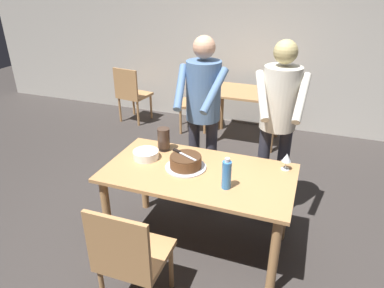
{
  "coord_description": "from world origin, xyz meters",
  "views": [
    {
      "loc": [
        0.78,
        -2.28,
        2.17
      ],
      "look_at": [
        -0.12,
        0.17,
        0.9
      ],
      "focal_mm": 32.28,
      "sensor_mm": 36.0,
      "label": 1
    }
  ],
  "objects_px": {
    "main_dining_table": "(198,184)",
    "background_table": "(246,102)",
    "plate_stack": "(146,155)",
    "water_bottle": "(227,174)",
    "cake_on_platter": "(186,162)",
    "person_standing_beside": "(278,115)",
    "wine_glass_near": "(287,158)",
    "background_chair_0": "(197,99)",
    "background_chair_1": "(132,93)",
    "hurricane_lamp": "(164,139)",
    "cake_knife": "(180,152)",
    "person_cutting_cake": "(203,107)",
    "chair_near_side": "(130,255)"
  },
  "relations": [
    {
      "from": "wine_glass_near",
      "to": "background_chair_0",
      "type": "bearing_deg",
      "value": 125.12
    },
    {
      "from": "wine_glass_near",
      "to": "chair_near_side",
      "type": "relative_size",
      "value": 0.16
    },
    {
      "from": "background_table",
      "to": "background_chair_0",
      "type": "height_order",
      "value": "background_chair_0"
    },
    {
      "from": "person_cutting_cake",
      "to": "background_chair_1",
      "type": "height_order",
      "value": "person_cutting_cake"
    },
    {
      "from": "main_dining_table",
      "to": "chair_near_side",
      "type": "xyz_separation_m",
      "value": [
        -0.21,
        -0.79,
        -0.14
      ]
    },
    {
      "from": "wine_glass_near",
      "to": "plate_stack",
      "type": "bearing_deg",
      "value": -169.21
    },
    {
      "from": "chair_near_side",
      "to": "background_chair_1",
      "type": "distance_m",
      "value": 3.63
    },
    {
      "from": "main_dining_table",
      "to": "cake_knife",
      "type": "relative_size",
      "value": 6.09
    },
    {
      "from": "plate_stack",
      "to": "hurricane_lamp",
      "type": "distance_m",
      "value": 0.23
    },
    {
      "from": "main_dining_table",
      "to": "hurricane_lamp",
      "type": "distance_m",
      "value": 0.54
    },
    {
      "from": "wine_glass_near",
      "to": "hurricane_lamp",
      "type": "relative_size",
      "value": 0.69
    },
    {
      "from": "cake_on_platter",
      "to": "plate_stack",
      "type": "relative_size",
      "value": 1.55
    },
    {
      "from": "cake_on_platter",
      "to": "wine_glass_near",
      "type": "relative_size",
      "value": 2.36
    },
    {
      "from": "water_bottle",
      "to": "hurricane_lamp",
      "type": "distance_m",
      "value": 0.81
    },
    {
      "from": "plate_stack",
      "to": "water_bottle",
      "type": "bearing_deg",
      "value": -15.28
    },
    {
      "from": "plate_stack",
      "to": "chair_near_side",
      "type": "relative_size",
      "value": 0.24
    },
    {
      "from": "person_cutting_cake",
      "to": "background_table",
      "type": "bearing_deg",
      "value": 87.39
    },
    {
      "from": "main_dining_table",
      "to": "person_cutting_cake",
      "type": "bearing_deg",
      "value": 105.59
    },
    {
      "from": "chair_near_side",
      "to": "cake_on_platter",
      "type": "bearing_deg",
      "value": 83.56
    },
    {
      "from": "water_bottle",
      "to": "person_cutting_cake",
      "type": "xyz_separation_m",
      "value": [
        -0.45,
        0.77,
        0.21
      ]
    },
    {
      "from": "plate_stack",
      "to": "water_bottle",
      "type": "height_order",
      "value": "water_bottle"
    },
    {
      "from": "background_table",
      "to": "background_chair_0",
      "type": "xyz_separation_m",
      "value": [
        -0.77,
        0.14,
        -0.09
      ]
    },
    {
      "from": "background_table",
      "to": "wine_glass_near",
      "type": "bearing_deg",
      "value": -69.64
    },
    {
      "from": "plate_stack",
      "to": "background_chair_0",
      "type": "relative_size",
      "value": 0.24
    },
    {
      "from": "person_cutting_cake",
      "to": "background_table",
      "type": "height_order",
      "value": "person_cutting_cake"
    },
    {
      "from": "water_bottle",
      "to": "plate_stack",
      "type": "bearing_deg",
      "value": 164.72
    },
    {
      "from": "main_dining_table",
      "to": "background_table",
      "type": "relative_size",
      "value": 1.53
    },
    {
      "from": "wine_glass_near",
      "to": "background_chair_0",
      "type": "relative_size",
      "value": 0.16
    },
    {
      "from": "main_dining_table",
      "to": "cake_knife",
      "type": "distance_m",
      "value": 0.3
    },
    {
      "from": "cake_knife",
      "to": "background_table",
      "type": "distance_m",
      "value": 2.28
    },
    {
      "from": "main_dining_table",
      "to": "person_standing_beside",
      "type": "relative_size",
      "value": 0.89
    },
    {
      "from": "main_dining_table",
      "to": "background_chair_1",
      "type": "relative_size",
      "value": 1.7
    },
    {
      "from": "main_dining_table",
      "to": "water_bottle",
      "type": "distance_m",
      "value": 0.39
    },
    {
      "from": "water_bottle",
      "to": "person_standing_beside",
      "type": "distance_m",
      "value": 0.87
    },
    {
      "from": "background_chair_1",
      "to": "main_dining_table",
      "type": "bearing_deg",
      "value": -50.5
    },
    {
      "from": "hurricane_lamp",
      "to": "person_cutting_cake",
      "type": "bearing_deg",
      "value": 55.51
    },
    {
      "from": "main_dining_table",
      "to": "cake_on_platter",
      "type": "relative_size",
      "value": 4.51
    },
    {
      "from": "main_dining_table",
      "to": "background_chair_1",
      "type": "distance_m",
      "value": 3.1
    },
    {
      "from": "main_dining_table",
      "to": "background_table",
      "type": "xyz_separation_m",
      "value": [
        -0.1,
        2.31,
        -0.06
      ]
    },
    {
      "from": "water_bottle",
      "to": "cake_knife",
      "type": "bearing_deg",
      "value": 155.7
    },
    {
      "from": "water_bottle",
      "to": "person_standing_beside",
      "type": "bearing_deg",
      "value": 72.94
    },
    {
      "from": "water_bottle",
      "to": "background_chair_1",
      "type": "bearing_deg",
      "value": 131.42
    },
    {
      "from": "plate_stack",
      "to": "person_standing_beside",
      "type": "relative_size",
      "value": 0.13
    },
    {
      "from": "wine_glass_near",
      "to": "person_cutting_cake",
      "type": "relative_size",
      "value": 0.08
    },
    {
      "from": "cake_knife",
      "to": "plate_stack",
      "type": "bearing_deg",
      "value": 178.85
    },
    {
      "from": "plate_stack",
      "to": "wine_glass_near",
      "type": "height_order",
      "value": "wine_glass_near"
    },
    {
      "from": "cake_knife",
      "to": "background_chair_0",
      "type": "distance_m",
      "value": 2.52
    },
    {
      "from": "cake_on_platter",
      "to": "plate_stack",
      "type": "xyz_separation_m",
      "value": [
        -0.38,
        0.04,
        -0.02
      ]
    },
    {
      "from": "water_bottle",
      "to": "background_chair_1",
      "type": "xyz_separation_m",
      "value": [
        -2.24,
        2.54,
        -0.37
      ]
    },
    {
      "from": "water_bottle",
      "to": "person_standing_beside",
      "type": "height_order",
      "value": "person_standing_beside"
    }
  ]
}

